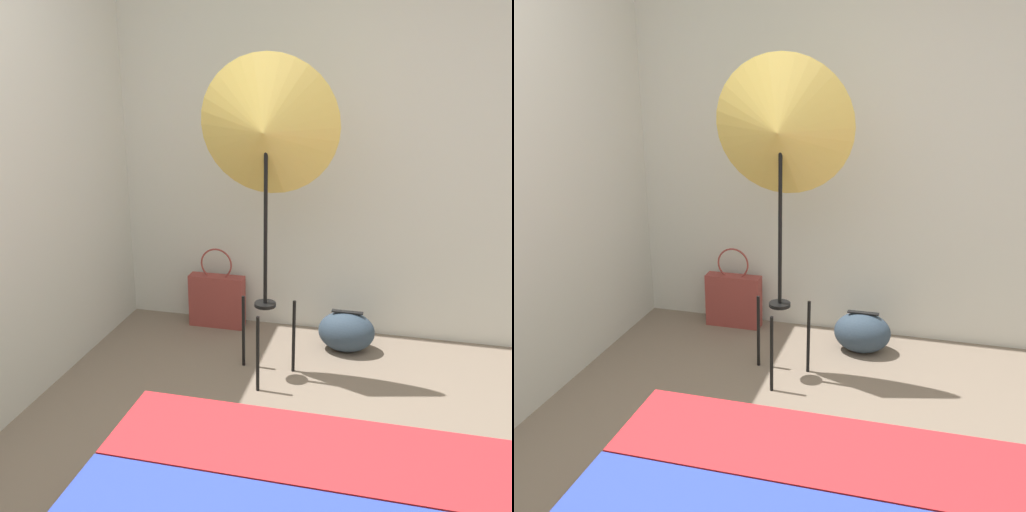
% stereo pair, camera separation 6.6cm
% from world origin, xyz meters
% --- Properties ---
extents(wall_back, '(8.00, 0.05, 2.60)m').
position_xyz_m(wall_back, '(0.00, 2.17, 1.30)').
color(wall_back, beige).
rests_on(wall_back, ground_plane).
extents(wall_side_left, '(0.05, 8.00, 2.60)m').
position_xyz_m(wall_side_left, '(-1.53, 1.00, 1.30)').
color(wall_side_left, beige).
rests_on(wall_side_left, ground_plane).
extents(photo_umbrella, '(0.77, 0.33, 1.85)m').
position_xyz_m(photo_umbrella, '(-0.33, 1.40, 1.44)').
color(photo_umbrella, black).
rests_on(photo_umbrella, ground_plane).
extents(tote_bag, '(0.39, 0.11, 0.58)m').
position_xyz_m(tote_bag, '(-0.82, 2.01, 0.20)').
color(tote_bag, brown).
rests_on(tote_bag, ground_plane).
extents(duffel_bag, '(0.36, 0.27, 0.27)m').
position_xyz_m(duffel_bag, '(0.11, 1.84, 0.13)').
color(duffel_bag, '#2D3D4C').
rests_on(duffel_bag, ground_plane).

